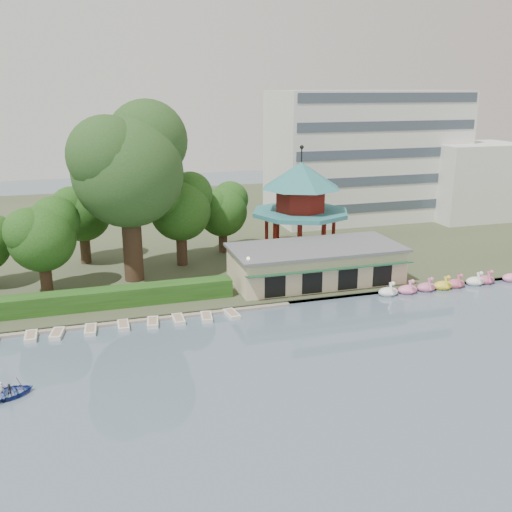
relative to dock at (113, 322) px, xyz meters
name	(u,v)px	position (x,y,z in m)	size (l,w,h in m)	color
ground_plane	(303,396)	(12.00, -17.20, -0.12)	(220.00, 220.00, 0.00)	slate
shore	(180,227)	(12.00, 34.80, 0.08)	(220.00, 70.00, 0.40)	#424930
embankment	(239,307)	(12.00, 0.10, 0.03)	(220.00, 0.60, 0.30)	gray
dock	(113,322)	(0.00, 0.00, 0.00)	(34.00, 1.60, 0.24)	gray
boathouse	(316,263)	(22.00, 4.77, 2.25)	(18.60, 9.39, 3.90)	beige
pavilion	(301,199)	(24.00, 14.80, 7.36)	(12.40, 12.40, 13.50)	beige
office_building	(383,160)	(44.67, 31.80, 9.61)	(38.00, 18.00, 20.00)	silver
hedge	(78,301)	(-3.00, 3.30, 1.18)	(30.00, 2.00, 1.80)	#255118
lamp_post	(248,270)	(13.50, 1.80, 3.22)	(0.36, 0.36, 4.28)	black
big_tree	(129,162)	(3.16, 10.99, 13.14)	(12.81, 11.94, 19.31)	#3A281C
small_trees	(93,220)	(-0.89, 14.20, 6.49)	(39.85, 16.86, 10.95)	#3A281C
swan_boats	(467,282)	(37.67, -0.67, 0.28)	(22.44, 2.13, 1.92)	white
moored_rowboats	(91,330)	(-1.97, -1.43, 0.06)	(27.17, 2.67, 0.36)	silver
rowboat_with_passengers	(6,390)	(-7.87, -11.30, 0.41)	(5.96, 4.97, 2.01)	#283D92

